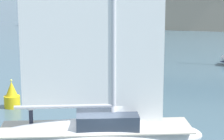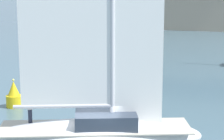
% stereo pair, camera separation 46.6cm
% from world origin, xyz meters
% --- Properties ---
extents(sailboat_main, '(11.16, 6.37, 14.79)m').
position_xyz_m(sailboat_main, '(0.02, 0.01, 1.16)').
color(sailboat_main, silver).
rests_on(sailboat_main, ground).
extents(sailboat_moored_mid_channel, '(6.18, 6.09, 9.33)m').
position_xyz_m(sailboat_moored_mid_channel, '(-12.45, 46.81, 0.64)').
color(sailboat_moored_mid_channel, silver).
rests_on(sailboat_moored_mid_channel, ground).
extents(channel_buoy, '(1.09, 1.09, 1.98)m').
position_xyz_m(channel_buoy, '(-8.04, 6.52, 0.78)').
color(channel_buoy, yellow).
rests_on(channel_buoy, ground).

